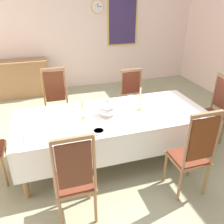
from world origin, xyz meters
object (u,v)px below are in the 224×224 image
chair_north_b (133,97)px  chair_south_a (75,178)px  chair_north_a (57,104)px  bowl_far_right (195,117)px  bowl_near_right (132,97)px  soup_tureen (107,108)px  bowl_near_left (79,105)px  candlestick_east (140,101)px  dining_table (112,119)px  chair_south_b (193,153)px  sideboard (19,79)px  framed_painting (122,20)px  spoon_secondary (138,97)px  mounted_clock (97,7)px  bowl_far_left (99,131)px  candlestick_west (83,109)px  spoon_primary (71,106)px

chair_north_b → chair_south_a: bearing=53.4°
chair_north_a → bowl_far_right: (1.80, -1.42, 0.18)m
chair_north_b → bowl_near_right: 0.60m
chair_north_b → soup_tureen: size_ratio=3.79×
chair_south_a → chair_north_a: (0.00, 1.95, 0.01)m
bowl_near_left → candlestick_east: bearing=-26.8°
dining_table → bowl_far_right: bowl_far_right is taller
chair_south_b → candlestick_east: size_ratio=3.38×
candlestick_east → sideboard: 3.66m
chair_north_a → framed_painting: framed_painting is taller
chair_south_a → spoon_secondary: size_ratio=6.87×
bowl_far_right → mounted_clock: bearing=96.5°
bowl_far_left → bowl_far_right: bearing=-1.0°
candlestick_west → bowl_near_right: candlestick_west is taller
dining_table → spoon_primary: 0.71m
chair_north_a → spoon_primary: bearing=109.3°
chair_south_b → soup_tureen: chair_south_b is taller
chair_south_a → soup_tureen: chair_south_a is taller
chair_north_b → bowl_far_right: chair_north_b is taller
chair_south_a → soup_tureen: size_ratio=4.21×
soup_tureen → mounted_clock: size_ratio=0.88×
mounted_clock → dining_table: bearing=-101.0°
candlestick_west → framed_painting: bearing=62.5°
chair_north_a → bowl_far_left: bearing=106.2°
spoon_secondary → framed_painting: (0.71, 2.86, 0.95)m
bowl_far_left → chair_south_b: bearing=-28.0°
chair_north_b → mounted_clock: 2.80m
chair_north_a → framed_painting: size_ratio=0.92×
soup_tureen → spoon_secondary: size_ratio=1.63×
spoon_secondary → mounted_clock: mounted_clock is taller
dining_table → bowl_near_left: bearing=134.4°
chair_south_a → bowl_far_left: chair_south_a is taller
candlestick_west → chair_north_b: bearing=40.1°
spoon_secondary → candlestick_east: bearing=-94.5°
dining_table → candlestick_east: 0.48m
bowl_far_left → sideboard: size_ratio=0.11×
soup_tureen → spoon_primary: size_ratio=1.64×
chair_south_b → bowl_near_left: (-1.14, 1.40, 0.18)m
bowl_near_left → framed_painting: (1.73, 2.92, 0.93)m
chair_north_b → chair_north_a: bearing=-0.4°
chair_north_b → spoon_primary: chair_north_b is taller
chair_south_a → spoon_secondary: (1.32, 1.46, 0.18)m
soup_tureen → spoon_primary: (-0.46, 0.45, -0.10)m
soup_tureen → bowl_far_right: size_ratio=1.79×
chair_south_a → chair_south_b: size_ratio=0.97×
chair_north_a → bowl_near_right: size_ratio=8.43×
dining_table → spoon_secondary: 0.78m
bowl_far_right → mounted_clock: mounted_clock is taller
spoon_primary → chair_north_a: bearing=93.2°
spoon_primary → framed_painting: 3.56m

